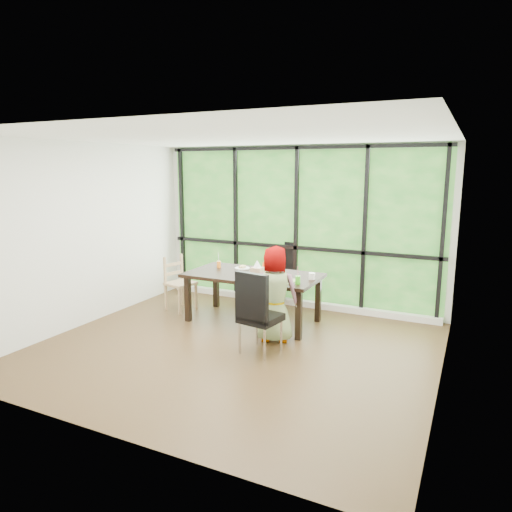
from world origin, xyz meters
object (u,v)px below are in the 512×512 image
white_mug (312,276)px  plate_far (242,268)px  child_toddler (270,281)px  orange_cup (219,264)px  tissue_box (257,272)px  chair_interior_leather (261,312)px  chair_window_leather (278,274)px  child_older (273,294)px  green_cup (298,280)px  plate_near (282,281)px  dining_table (253,298)px  chair_end_beech (181,283)px

white_mug → plate_far: bearing=170.8°
child_toddler → white_mug: bearing=-39.7°
child_toddler → orange_cup: size_ratio=9.71×
tissue_box → chair_interior_leather: bearing=-62.1°
white_mug → tissue_box: tissue_box is taller
chair_window_leather → child_older: 1.70m
chair_interior_leather → tissue_box: 1.08m
chair_window_leather → child_toddler: size_ratio=1.07×
chair_interior_leather → green_cup: size_ratio=9.34×
chair_window_leather → chair_interior_leather: (0.63, -2.06, 0.00)m
plate_near → orange_cup: size_ratio=1.97×
plate_far → tissue_box: size_ratio=1.49×
chair_interior_leather → dining_table: bearing=-50.1°
dining_table → green_cup: size_ratio=17.35×
chair_end_beech → orange_cup: size_ratio=8.69×
chair_window_leather → child_older: bearing=-54.4°
orange_cup → tissue_box: size_ratio=0.65×
child_toddler → plate_near: bearing=-63.7°
green_cup → tissue_box: (-0.70, 0.16, 0.01)m
chair_window_leather → plate_near: 1.39m
chair_interior_leather → orange_cup: chair_interior_leather is taller
chair_end_beech → child_toddler: bearing=-51.3°
chair_end_beech → chair_window_leather: bearing=-39.5°
chair_end_beech → tissue_box: 1.52m
chair_window_leather → child_toddler: chair_window_leather is taller
child_older → orange_cup: (-1.28, 0.75, 0.15)m
plate_far → chair_interior_leather: bearing=-54.4°
white_mug → plate_near: bearing=-139.4°
green_cup → white_mug: (0.08, 0.35, -0.01)m
child_older → dining_table: bearing=-63.5°
dining_table → tissue_box: bearing=-44.6°
dining_table → child_older: size_ratio=1.53×
plate_far → white_mug: white_mug is taller
plate_far → plate_near: bearing=-28.7°
child_toddler → chair_end_beech: bearing=-162.6°
chair_window_leather → white_mug: size_ratio=11.45×
plate_near → chair_window_leather: bearing=115.2°
child_toddler → orange_cup: 0.88m
white_mug → tissue_box: size_ratio=0.59×
plate_far → tissue_box: bearing=-40.8°
chair_end_beech → orange_cup: chair_end_beech is taller
child_older → green_cup: (0.24, 0.29, 0.15)m
plate_far → dining_table: bearing=-39.0°
child_toddler → chair_window_leather: bearing=82.7°
child_toddler → plate_near: 1.07m
dining_table → chair_interior_leather: chair_interior_leather is taller
tissue_box → chair_window_leather: bearing=96.9°
chair_end_beech → white_mug: size_ratio=9.55×
chair_interior_leather → child_toddler: chair_interior_leather is taller
chair_interior_leather → chair_end_beech: (-1.96, 1.06, -0.09)m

